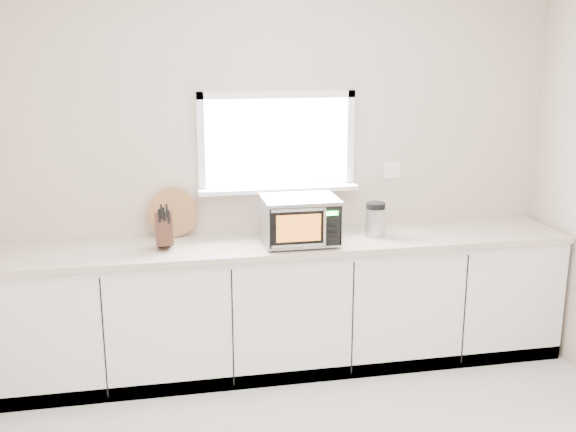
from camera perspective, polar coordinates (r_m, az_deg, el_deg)
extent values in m
cube|color=beige|center=(4.75, -0.98, 3.92)|extent=(4.00, 0.02, 2.70)
cube|color=white|center=(4.70, -0.96, 6.29)|extent=(1.00, 0.02, 0.60)
cube|color=white|center=(4.69, -0.80, 2.31)|extent=(1.12, 0.16, 0.03)
cube|color=white|center=(4.65, -0.94, 10.23)|extent=(1.10, 0.04, 0.05)
cube|color=white|center=(4.74, -0.91, 2.37)|extent=(1.10, 0.04, 0.05)
cube|color=white|center=(4.62, -7.37, 6.04)|extent=(0.05, 0.04, 0.70)
cube|color=white|center=(4.81, 5.28, 6.41)|extent=(0.05, 0.04, 0.70)
cube|color=white|center=(4.97, 8.76, 3.86)|extent=(0.12, 0.01, 0.12)
cube|color=white|center=(4.71, -0.27, -7.67)|extent=(3.92, 0.60, 0.88)
cube|color=#C0B69F|center=(4.55, -0.25, -2.34)|extent=(3.92, 0.64, 0.04)
cylinder|color=black|center=(4.31, -1.26, -2.93)|extent=(0.02, 0.02, 0.01)
cylinder|color=black|center=(4.58, -1.89, -1.88)|extent=(0.02, 0.02, 0.01)
cylinder|color=black|center=(4.39, 3.99, -2.62)|extent=(0.02, 0.02, 0.01)
cylinder|color=black|center=(4.66, 3.07, -1.61)|extent=(0.02, 0.02, 0.01)
cube|color=#ABAEB2|center=(4.44, 1.00, -0.35)|extent=(0.49, 0.37, 0.29)
cube|color=black|center=(4.26, 1.53, -0.98)|extent=(0.47, 0.01, 0.26)
cube|color=orange|center=(4.25, 0.91, -1.03)|extent=(0.29, 0.01, 0.17)
cylinder|color=silver|center=(4.26, 3.14, -0.98)|extent=(0.02, 0.02, 0.23)
cube|color=black|center=(4.30, 3.70, -0.88)|extent=(0.12, 0.01, 0.25)
cube|color=#19FF33|center=(4.27, 3.73, 0.23)|extent=(0.08, 0.00, 0.03)
cube|color=silver|center=(4.41, 1.01, 1.53)|extent=(0.49, 0.37, 0.01)
cube|color=#49271A|center=(4.43, -10.46, -1.11)|extent=(0.11, 0.22, 0.25)
cube|color=black|center=(4.35, -10.85, 0.00)|extent=(0.02, 0.04, 0.09)
cube|color=black|center=(4.35, -10.47, 0.15)|extent=(0.02, 0.04, 0.09)
cube|color=black|center=(4.36, -10.07, -0.08)|extent=(0.02, 0.04, 0.09)
cube|color=black|center=(4.34, -10.67, 0.39)|extent=(0.02, 0.04, 0.09)
cube|color=black|center=(4.35, -10.22, 0.42)|extent=(0.02, 0.04, 0.09)
cylinder|color=brown|center=(4.67, -9.74, 0.29)|extent=(0.34, 0.08, 0.34)
cylinder|color=#ABAEB2|center=(4.68, 7.38, -0.51)|extent=(0.14, 0.14, 0.19)
cylinder|color=black|center=(4.65, 7.42, 0.92)|extent=(0.14, 0.14, 0.05)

